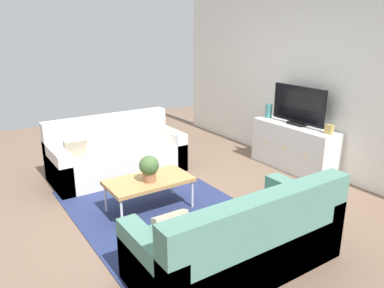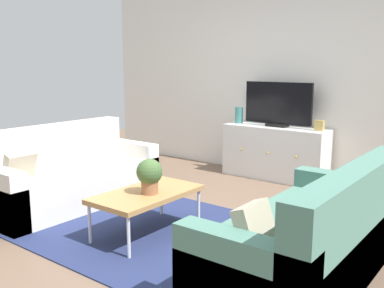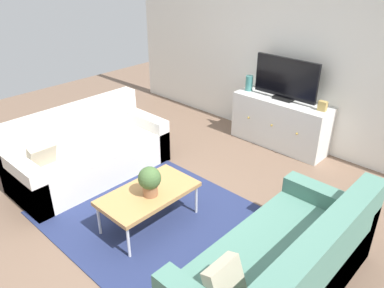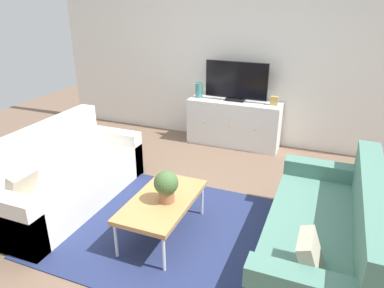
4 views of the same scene
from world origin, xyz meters
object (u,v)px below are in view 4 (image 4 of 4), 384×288
Objects in this scene: potted_plant at (166,185)px; flat_screen_tv at (236,82)px; coffee_table at (162,202)px; couch_right_side at (330,239)px; couch_left_side at (59,179)px; glass_vase at (199,90)px; tv_console at (234,123)px; mantel_clock at (274,101)px.

potted_plant is 0.33× the size of flat_screen_tv.
couch_right_side is at bearing 4.94° from coffee_table.
couch_left_side is at bearing 174.48° from coffee_table.
flat_screen_tv is (-0.00, 2.53, 0.62)m from coffee_table.
glass_vase is at bearing 71.98° from couch_left_side.
couch_left_side is at bearing -119.56° from flat_screen_tv.
flat_screen_tv is (1.36, 2.39, 0.71)m from couch_left_side.
potted_plant is 2.58m from flat_screen_tv.
glass_vase is at bearing -178.04° from flat_screen_tv.
tv_console is 0.72m from mantel_clock.
mantel_clock is at bearing 0.00° from tv_console.
tv_console is at bearing -0.00° from glass_vase.
flat_screen_tv is at bearing 90.05° from coffee_table.
potted_plant is at bearing -101.77° from mantel_clock.
couch_right_side is at bearing 5.92° from potted_plant.
couch_right_side is 14.70× the size of mantel_clock.
couch_left_side is 2.74m from tv_console.
couch_right_side is 2.93m from flat_screen_tv.
coffee_table is 3.22× the size of potted_plant.
coffee_table is 2.60m from flat_screen_tv.
mantel_clock is at bearing -1.96° from flat_screen_tv.
glass_vase is (0.77, 2.37, 0.53)m from couch_left_side.
mantel_clock is at bearing 0.00° from glass_vase.
mantel_clock reaches higher than coffee_table.
couch_left_side is 1.46m from potted_plant.
potted_plant reaches higher than coffee_table.
glass_vase reaches higher than mantel_clock.
couch_left_side is 6.14× the size of potted_plant.
flat_screen_tv is at bearing 1.96° from glass_vase.
mantel_clock is at bearing 111.51° from couch_right_side.
couch_left_side reaches higher than potted_plant.
glass_vase is 1.73× the size of mantel_clock.
couch_right_side is at bearing -57.35° from tv_console.
mantel_clock is (1.17, 0.00, -0.05)m from glass_vase.
couch_right_side is 1.35× the size of tv_console.
tv_console is at bearing 60.24° from couch_left_side.
coffee_table is at bearing -103.11° from mantel_clock.
potted_plant is at bearing -19.42° from coffee_table.
flat_screen_tv is (-1.52, 2.39, 0.71)m from couch_right_side.
couch_left_side is at bearing 180.00° from couch_right_side.
tv_console is at bearing 91.34° from potted_plant.
tv_console is at bearing 90.05° from coffee_table.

